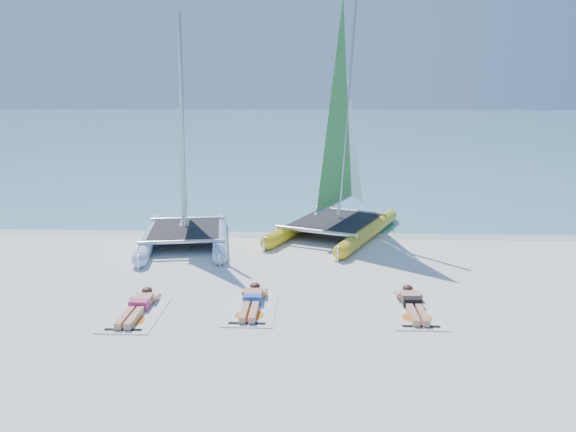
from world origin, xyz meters
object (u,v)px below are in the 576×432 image
at_px(catamaran_yellow, 342,158).
at_px(towel_c, 414,312).
at_px(towel_b, 251,309).
at_px(sunbather_b, 252,300).
at_px(sunbather_a, 138,305).
at_px(sunbather_c, 413,303).
at_px(towel_a, 136,314).
at_px(catamaran_blue, 183,174).

xyz_separation_m(catamaran_yellow, towel_c, (1.13, -6.58, -2.29)).
bearing_deg(towel_b, sunbather_b, 90.00).
height_order(sunbather_a, sunbather_c, same).
relative_size(sunbather_b, towel_c, 0.93).
relative_size(towel_a, towel_b, 1.00).
height_order(sunbather_a, sunbather_b, same).
bearing_deg(catamaran_yellow, sunbather_b, -85.26).
xyz_separation_m(sunbather_a, towel_b, (2.24, 0.19, -0.11)).
height_order(catamaran_blue, catamaran_yellow, catamaran_yellow).
bearing_deg(sunbather_b, towel_b, -90.00).
bearing_deg(catamaran_blue, sunbather_c, -49.24).
bearing_deg(catamaran_blue, towel_b, -73.02).
xyz_separation_m(catamaran_yellow, sunbather_a, (-4.36, -6.76, -2.18)).
distance_m(towel_a, sunbather_a, 0.22).
bearing_deg(sunbather_c, towel_a, -174.06).
bearing_deg(sunbather_c, catamaran_blue, 139.77).
xyz_separation_m(towel_a, sunbather_a, (0.00, 0.19, 0.11)).
height_order(catamaran_yellow, towel_b, catamaran_yellow).
height_order(catamaran_yellow, sunbather_a, catamaran_yellow).
distance_m(sunbather_b, sunbather_c, 3.25).
bearing_deg(towel_b, sunbather_c, 3.34).
xyz_separation_m(towel_a, sunbather_c, (5.49, 0.57, 0.11)).
xyz_separation_m(catamaran_blue, towel_b, (2.44, -5.01, -2.00)).
distance_m(catamaran_yellow, sunbather_a, 8.34).
relative_size(catamaran_blue, sunbather_b, 3.90).
xyz_separation_m(catamaran_blue, towel_c, (5.70, -5.01, -2.00)).
height_order(catamaran_yellow, towel_c, catamaran_yellow).
distance_m(catamaran_yellow, towel_c, 7.05).
height_order(towel_a, sunbather_b, sunbather_b).
distance_m(catamaran_blue, towel_a, 5.75).
bearing_deg(catamaran_blue, sunbather_b, -72.12).
relative_size(catamaran_yellow, towel_b, 3.95).
bearing_deg(towel_a, sunbather_c, 5.94).
relative_size(sunbather_a, sunbather_c, 1.00).
bearing_deg(catamaran_yellow, towel_a, -98.95).
distance_m(catamaran_blue, sunbather_b, 5.72).
relative_size(catamaran_yellow, towel_a, 3.95).
xyz_separation_m(sunbather_b, sunbather_c, (3.25, -0.00, 0.00)).
xyz_separation_m(catamaran_yellow, towel_b, (-2.12, -6.57, -2.29)).
distance_m(towel_b, sunbather_c, 3.26).
distance_m(towel_a, towel_c, 5.50).
height_order(towel_b, sunbather_c, sunbather_c).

